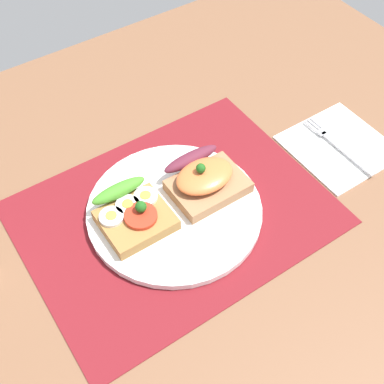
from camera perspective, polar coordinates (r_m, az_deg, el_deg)
ground_plane at (r=74.59cm, az=-1.91°, el=-3.15°), size 120.00×90.00×3.20cm
placemat at (r=73.18cm, az=-1.95°, el=-2.35°), size 42.12×32.14×0.30cm
plate at (r=72.65cm, az=-1.96°, el=-2.03°), size 24.79×24.79×1.04cm
sandwich_egg_tomato at (r=70.30cm, az=-6.58°, el=-2.40°), size 9.29×9.72×4.00cm
sandwich_salmon at (r=73.22cm, az=1.37°, el=1.52°), size 10.64×9.25×5.23cm
napkin at (r=84.95cm, az=16.00°, el=4.99°), size 14.85×14.82×0.60cm
fork at (r=84.37cm, az=15.75°, el=5.13°), size 1.62×14.57×0.32cm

